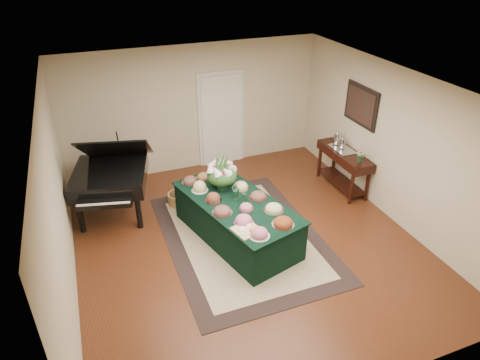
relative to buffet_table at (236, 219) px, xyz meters
name	(u,v)px	position (x,y,z in m)	size (l,w,h in m)	color
ground	(246,242)	(0.11, -0.18, -0.37)	(6.00, 6.00, 0.00)	black
area_rug	(242,237)	(0.09, -0.04, -0.36)	(2.53, 3.54, 0.01)	black
kitchen_doorway	(222,120)	(0.71, 2.79, 0.65)	(1.05, 0.07, 2.10)	silver
buffet_table	(236,219)	(0.00, 0.00, 0.00)	(1.70, 2.58, 0.73)	black
food_platters	(234,198)	(-0.02, 0.03, 0.41)	(1.32, 2.39, 0.14)	silver
cutting_board	(246,228)	(-0.14, -0.79, 0.40)	(0.46, 0.46, 0.10)	tan
green_goblets	(238,194)	(0.05, 0.06, 0.45)	(0.18, 0.36, 0.18)	#153620
floral_centerpiece	(222,172)	(-0.07, 0.49, 0.68)	(0.53, 0.53, 0.53)	#153620
grand_piano	(110,176)	(-1.84, 1.52, 0.42)	(1.66, 1.77, 1.60)	black
wicker_basket	(178,199)	(-0.68, 1.39, -0.25)	(0.38, 0.38, 0.24)	#A57F42
mahogany_sideboard	(344,160)	(2.61, 0.80, 0.27)	(0.45, 1.40, 0.83)	black
tea_service	(340,142)	(2.61, 1.01, 0.57)	(0.34, 0.58, 0.30)	silver
pink_bouquet	(360,155)	(2.61, 0.32, 0.60)	(0.17, 0.17, 0.22)	#153620
wall_painting	(361,106)	(2.83, 0.80, 1.38)	(0.05, 0.95, 0.75)	black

